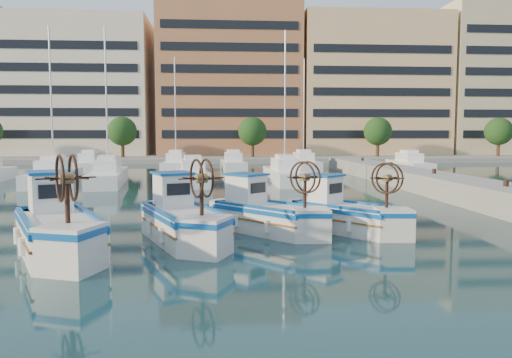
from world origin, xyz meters
name	(u,v)px	position (x,y,z in m)	size (l,w,h in m)	color
ground	(237,242)	(0.00, 0.00, 0.00)	(300.00, 300.00, 0.00)	#1B4346
quay	(483,194)	(13.00, 8.00, 0.60)	(3.00, 60.00, 1.20)	gray
waterfront	(280,89)	(9.23, 65.04, 11.10)	(180.00, 40.00, 25.60)	gray
yacht_marina	(190,170)	(-3.18, 27.52, 0.53)	(39.84, 23.99, 11.50)	white
fishing_boat_a	(57,225)	(-5.58, -1.18, 0.86)	(3.90, 5.18, 3.12)	silver
fishing_boat_b	(182,218)	(-1.87, 0.30, 0.80)	(3.41, 4.84, 2.92)	silver
fishing_boat_c	(265,212)	(1.11, 1.72, 0.75)	(4.11, 4.30, 2.73)	silver
fishing_boat_d	(343,212)	(4.06, 1.68, 0.74)	(3.97, 4.25, 2.68)	silver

